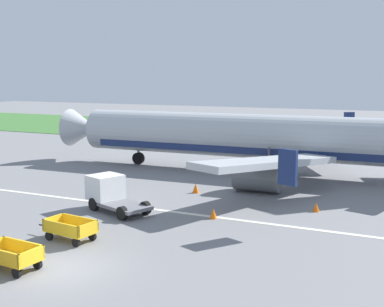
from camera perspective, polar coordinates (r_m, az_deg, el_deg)
The scene contains 10 objects.
ground_plane at distance 22.60m, azimuth -14.37°, elevation -12.63°, with size 220.00×220.00×0.00m, color slate.
grass_strip at distance 71.53m, azimuth 13.94°, elevation 2.02°, with size 220.00×28.00×0.06m, color #3D7033.
apron_stripe at distance 30.64m, azimuth -2.25°, elevation -6.62°, with size 120.00×0.36×0.01m, color silver.
airplane at distance 42.36m, azimuth 7.59°, elevation 1.81°, with size 37.60×30.28×11.34m.
baggage_cart_second_in_row at distance 23.05m, azimuth -19.89°, elevation -10.86°, with size 3.60×1.59×1.07m.
baggage_cart_third_in_row at distance 26.04m, azimuth -13.68°, elevation -8.30°, with size 3.62×1.71×1.07m.
service_truck_beside_carts at distance 31.26m, azimuth -9.31°, elevation -4.35°, with size 4.76×3.33×2.10m.
traffic_cone_near_plane at distance 35.39m, azimuth 0.42°, elevation -3.97°, with size 0.50×0.50×0.66m, color orange.
traffic_cone_mid_apron at distance 29.16m, azimuth 2.43°, elevation -6.84°, with size 0.44×0.44×0.58m, color orange.
traffic_cone_by_carts at distance 31.52m, azimuth 13.92°, elevation -5.93°, with size 0.42×0.42×0.55m, color orange.
Camera 1 is at (13.57, -16.13, 8.14)m, focal length 46.89 mm.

